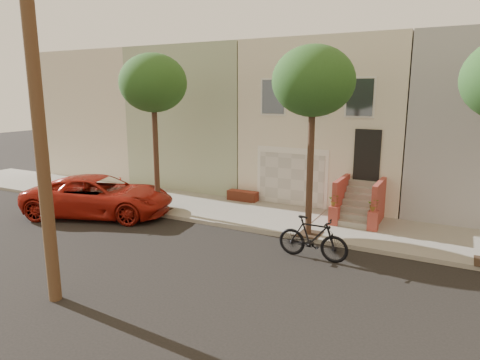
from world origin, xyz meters
The scene contains 7 objects.
ground centered at (0.00, 0.00, 0.00)m, with size 90.00×90.00×0.00m, color black.
sidewalk centered at (0.00, 5.35, 0.07)m, with size 40.00×3.70×0.15m, color gray.
house_row centered at (0.00, 11.19, 3.64)m, with size 33.10×11.70×7.00m.
tree_left centered at (-5.50, 3.90, 5.26)m, with size 2.70×2.57×6.30m.
tree_mid centered at (1.00, 3.90, 5.26)m, with size 2.70×2.57×6.30m.
pickup_truck centered at (-7.41, 2.58, 0.81)m, with size 2.70×5.86×1.63m, color maroon.
motorcycle centered at (1.72, 2.19, 0.65)m, with size 0.62×2.18×1.31m, color black.
Camera 1 is at (5.43, -9.52, 4.96)m, focal length 31.70 mm.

